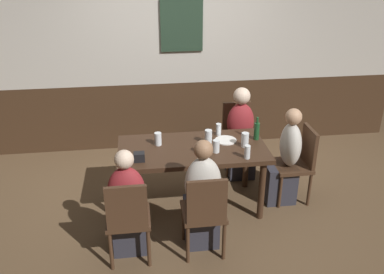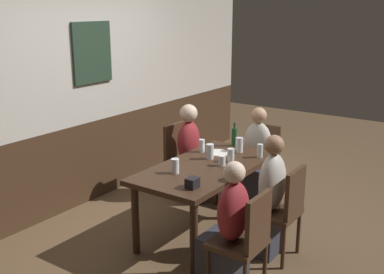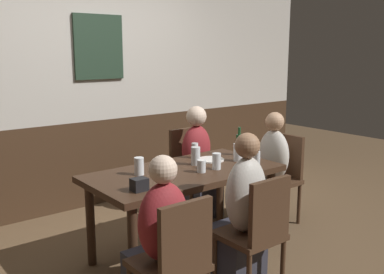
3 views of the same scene
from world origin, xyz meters
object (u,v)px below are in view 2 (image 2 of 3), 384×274
at_px(dining_table, 206,174).
at_px(pint_glass_amber, 260,152).
at_px(chair_left_near, 246,238).
at_px(person_mid_near, 267,205).
at_px(chair_mid_near, 283,208).
at_px(pint_glass_pale, 239,146).
at_px(person_right_far, 192,159).
at_px(beer_bottle_green, 234,137).
at_px(pint_glass_stout, 231,156).
at_px(beer_glass_half, 210,152).
at_px(beer_glass_tall, 175,167).
at_px(tumbler_short, 222,161).
at_px(person_head_east, 255,163).
at_px(person_left_near, 227,237).
at_px(chair_right_far, 181,156).
at_px(highball_clear, 202,147).
at_px(plate_white_large, 217,153).
at_px(condiment_caddy, 192,183).
at_px(chair_head_east, 262,157).

distance_m(dining_table, pint_glass_amber, 0.62).
bearing_deg(chair_left_near, person_mid_near, 13.07).
xyz_separation_m(chair_mid_near, pint_glass_pale, (0.56, 0.77, 0.31)).
height_order(person_right_far, beer_bottle_green, person_right_far).
height_order(pint_glass_stout, beer_glass_half, beer_glass_half).
xyz_separation_m(beer_glass_tall, tumbler_short, (0.43, -0.25, -0.02)).
distance_m(dining_table, beer_glass_half, 0.26).
xyz_separation_m(person_head_east, person_left_near, (-1.75, -0.66, -0.01)).
relative_size(chair_right_far, chair_mid_near, 1.00).
distance_m(chair_mid_near, tumbler_short, 0.75).
xyz_separation_m(pint_glass_stout, pint_glass_pale, (0.33, 0.09, 0.00)).
relative_size(pint_glass_stout, beer_glass_half, 0.87).
bearing_deg(person_left_near, beer_bottle_green, 28.29).
relative_size(beer_glass_tall, beer_bottle_green, 0.53).
relative_size(pint_glass_amber, tumbler_short, 1.41).
height_order(person_right_far, tumbler_short, person_right_far).
relative_size(person_head_east, highball_clear, 8.20).
relative_size(chair_mid_near, highball_clear, 6.42).
distance_m(person_head_east, pint_glass_pale, 0.60).
distance_m(pint_glass_amber, pint_glass_pale, 0.27).
bearing_deg(plate_white_large, beer_bottle_green, -0.94).
xyz_separation_m(beer_bottle_green, condiment_caddy, (-1.30, -0.34, -0.06)).
bearing_deg(pint_glass_stout, person_left_near, -150.71).
bearing_deg(person_head_east, person_mid_near, -147.69).
distance_m(person_head_east, pint_glass_amber, 0.70).
distance_m(person_right_far, person_head_east, 0.75).
distance_m(person_left_near, highball_clear, 1.44).
bearing_deg(chair_left_near, pint_glass_stout, 36.43).
xyz_separation_m(chair_left_near, beer_glass_tall, (0.34, 0.94, 0.31)).
relative_size(person_right_far, pint_glass_amber, 8.03).
distance_m(chair_left_near, beer_glass_half, 1.30).
distance_m(chair_mid_near, person_right_far, 1.64).
distance_m(pint_glass_amber, beer_bottle_green, 0.48).
xyz_separation_m(pint_glass_pale, beer_glass_half, (-0.37, 0.13, 0.00)).
xyz_separation_m(chair_right_far, pint_glass_amber, (-0.18, -1.14, 0.31)).
distance_m(person_head_east, highball_clear, 0.83).
distance_m(chair_right_far, person_left_near, 2.04).
bearing_deg(beer_glass_half, beer_bottle_green, 3.04).
height_order(person_head_east, person_mid_near, person_mid_near).
xyz_separation_m(chair_right_far, condiment_caddy, (-1.27, -1.05, 0.29)).
height_order(dining_table, beer_glass_half, beer_glass_half).
distance_m(person_left_near, beer_glass_tall, 0.91).
xyz_separation_m(person_right_far, person_left_near, (-1.40, -1.32, -0.03)).
bearing_deg(chair_left_near, pint_glass_amber, 22.66).
bearing_deg(highball_clear, person_head_east, -21.31).
distance_m(pint_glass_pale, beer_bottle_green, 0.24).
relative_size(person_head_east, person_left_near, 1.02).
height_order(chair_mid_near, person_right_far, person_right_far).
distance_m(beer_glass_tall, tumbler_short, 0.50).
relative_size(chair_head_east, chair_mid_near, 1.00).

